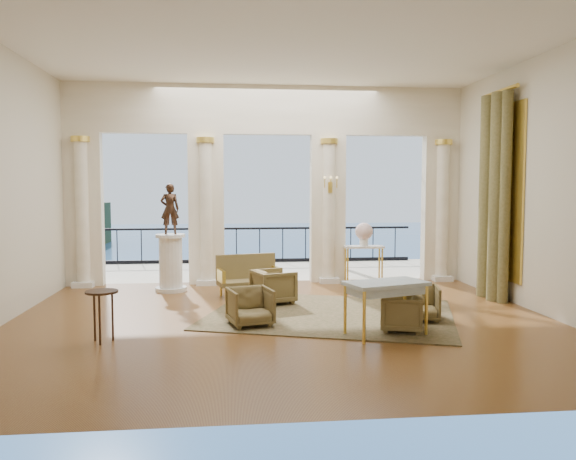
{
  "coord_description": "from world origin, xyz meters",
  "views": [
    {
      "loc": [
        -0.87,
        -9.05,
        2.19
      ],
      "look_at": [
        0.14,
        0.6,
        1.46
      ],
      "focal_mm": 35.0,
      "sensor_mm": 36.0,
      "label": 1
    }
  ],
  "objects": [
    {
      "name": "floor",
      "position": [
        0.0,
        0.0,
        0.0
      ],
      "size": [
        9.0,
        9.0,
        0.0
      ],
      "primitive_type": "plane",
      "color": "#4B200D",
      "rests_on": "ground"
    },
    {
      "name": "room_walls",
      "position": [
        0.0,
        -1.12,
        2.88
      ],
      "size": [
        9.0,
        9.0,
        9.0
      ],
      "color": "beige",
      "rests_on": "ground"
    },
    {
      "name": "arcade",
      "position": [
        -0.0,
        3.82,
        2.58
      ],
      "size": [
        9.0,
        0.56,
        4.5
      ],
      "color": "beige",
      "rests_on": "ground"
    },
    {
      "name": "terrace",
      "position": [
        0.0,
        5.8,
        -0.05
      ],
      "size": [
        10.0,
        3.6,
        0.1
      ],
      "primitive_type": "cube",
      "color": "beige",
      "rests_on": "ground"
    },
    {
      "name": "balustrade",
      "position": [
        0.0,
        7.4,
        0.41
      ],
      "size": [
        9.0,
        0.06,
        1.03
      ],
      "color": "black",
      "rests_on": "terrace"
    },
    {
      "name": "palm_tree",
      "position": [
        2.0,
        6.6,
        4.09
      ],
      "size": [
        2.0,
        2.0,
        4.5
      ],
      "color": "#4C3823",
      "rests_on": "terrace"
    },
    {
      "name": "headland",
      "position": [
        -30.0,
        70.0,
        -3.0
      ],
      "size": [
        22.0,
        18.0,
        6.0
      ],
      "primitive_type": "cube",
      "color": "black",
      "rests_on": "sea"
    },
    {
      "name": "sea",
      "position": [
        0.0,
        60.0,
        -6.0
      ],
      "size": [
        160.0,
        160.0,
        0.0
      ],
      "primitive_type": "plane",
      "color": "#225491",
      "rests_on": "ground"
    },
    {
      "name": "curtain",
      "position": [
        4.28,
        1.5,
        2.02
      ],
      "size": [
        0.33,
        1.4,
        4.09
      ],
      "color": "brown",
      "rests_on": "ground"
    },
    {
      "name": "window_frame",
      "position": [
        4.47,
        1.5,
        2.1
      ],
      "size": [
        0.04,
        1.6,
        3.4
      ],
      "primitive_type": "cube",
      "color": "#EDC74E",
      "rests_on": "room_walls"
    },
    {
      "name": "wall_sconce",
      "position": [
        1.4,
        3.51,
        2.23
      ],
      "size": [
        0.3,
        0.11,
        0.33
      ],
      "color": "#EDC74E",
      "rests_on": "arcade"
    },
    {
      "name": "rug",
      "position": [
        0.86,
        0.4,
        0.01
      ],
      "size": [
        4.89,
        4.31,
        0.02
      ],
      "primitive_type": "cube",
      "rotation": [
        0.0,
        0.0,
        -0.32
      ],
      "color": "#2D3318",
      "rests_on": "ground"
    },
    {
      "name": "armchair_a",
      "position": [
        -0.56,
        -0.24,
        0.33
      ],
      "size": [
        0.78,
        0.75,
        0.67
      ],
      "primitive_type": "imported",
      "rotation": [
        0.0,
        0.0,
        0.25
      ],
      "color": "#423719",
      "rests_on": "ground"
    },
    {
      "name": "armchair_b",
      "position": [
        2.23,
        -0.18,
        0.32
      ],
      "size": [
        0.75,
        0.72,
        0.65
      ],
      "primitive_type": "imported",
      "rotation": [
        0.0,
        0.0,
        -0.23
      ],
      "color": "#423719",
      "rests_on": "ground"
    },
    {
      "name": "armchair_c",
      "position": [
        1.72,
        -0.84,
        0.31
      ],
      "size": [
        0.73,
        0.75,
        0.63
      ],
      "primitive_type": "imported",
      "rotation": [
        0.0,
        0.0,
        -1.88
      ],
      "color": "#423719",
      "rests_on": "ground"
    },
    {
      "name": "armchair_d",
      "position": [
        -0.05,
        1.41,
        0.36
      ],
      "size": [
        0.85,
        0.88,
        0.72
      ],
      "primitive_type": "imported",
      "rotation": [
        0.0,
        0.0,
        1.93
      ],
      "color": "#423719",
      "rests_on": "ground"
    },
    {
      "name": "settee",
      "position": [
        -0.51,
        2.31,
        0.41
      ],
      "size": [
        1.35,
        0.83,
        0.83
      ],
      "rotation": [
        0.0,
        0.0,
        0.25
      ],
      "color": "#423719",
      "rests_on": "ground"
    },
    {
      "name": "game_table",
      "position": [
        1.42,
        -1.04,
        0.72
      ],
      "size": [
        1.32,
        0.97,
        0.81
      ],
      "rotation": [
        0.0,
        0.0,
        0.31
      ],
      "color": "#9CB6C4",
      "rests_on": "ground"
    },
    {
      "name": "pedestal",
      "position": [
        -2.12,
        2.93,
        0.58
      ],
      "size": [
        0.66,
        0.66,
        1.21
      ],
      "color": "silver",
      "rests_on": "ground"
    },
    {
      "name": "statue",
      "position": [
        -2.12,
        2.93,
        1.75
      ],
      "size": [
        0.41,
        0.29,
        1.06
      ],
      "primitive_type": "imported",
      "rotation": [
        0.0,
        0.0,
        3.24
      ],
      "color": "#322016",
      "rests_on": "pedestal"
    },
    {
      "name": "console_table",
      "position": [
        2.2,
        3.55,
        0.71
      ],
      "size": [
        0.92,
        0.38,
        0.86
      ],
      "rotation": [
        0.0,
        0.0,
        -0.04
      ],
      "color": "silver",
      "rests_on": "ground"
    },
    {
      "name": "urn",
      "position": [
        2.2,
        3.55,
        1.16
      ],
      "size": [
        0.4,
        0.4,
        0.53
      ],
      "color": "silver",
      "rests_on": "console_table"
    },
    {
      "name": "side_table",
      "position": [
        -2.68,
        -1.0,
        0.64
      ],
      "size": [
        0.46,
        0.46,
        0.74
      ],
      "color": "black",
      "rests_on": "ground"
    }
  ]
}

